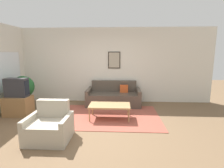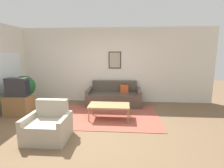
{
  "view_description": "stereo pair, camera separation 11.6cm",
  "coord_description": "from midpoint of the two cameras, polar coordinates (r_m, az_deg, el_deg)",
  "views": [
    {
      "loc": [
        0.72,
        -3.91,
        1.82
      ],
      "look_at": [
        0.44,
        1.44,
        0.85
      ],
      "focal_mm": 28.0,
      "sensor_mm": 36.0,
      "label": 1
    },
    {
      "loc": [
        0.84,
        -3.9,
        1.82
      ],
      "look_at": [
        0.44,
        1.44,
        0.85
      ],
      "focal_mm": 28.0,
      "sensor_mm": 36.0,
      "label": 2
    }
  ],
  "objects": [
    {
      "name": "potted_plant_tall",
      "position": [
        6.27,
        -27.51,
        -1.07
      ],
      "size": [
        0.69,
        0.69,
        1.09
      ],
      "color": "#383D42",
      "rests_on": "ground_plane"
    },
    {
      "name": "couch",
      "position": [
        6.15,
        0.02,
        -4.18
      ],
      "size": [
        1.84,
        0.9,
        0.82
      ],
      "color": "#4C4238",
      "rests_on": "ground_plane"
    },
    {
      "name": "armchair",
      "position": [
        4.03,
        -20.47,
        -13.06
      ],
      "size": [
        0.87,
        0.76,
        0.8
      ],
      "rotation": [
        0.0,
        0.0,
        -0.07
      ],
      "color": "#B2A893",
      "rests_on": "ground_plane"
    },
    {
      "name": "tv_stand",
      "position": [
        5.87,
        -28.77,
        -6.27
      ],
      "size": [
        0.72,
        0.52,
        0.56
      ],
      "color": "olive",
      "rests_on": "ground_plane"
    },
    {
      "name": "ground_plane",
      "position": [
        4.38,
        -7.76,
        -14.39
      ],
      "size": [
        16.0,
        16.0,
        0.0
      ],
      "primitive_type": "plane",
      "color": "brown"
    },
    {
      "name": "tv",
      "position": [
        5.75,
        -29.22,
        -1.02
      ],
      "size": [
        0.62,
        0.28,
        0.54
      ],
      "color": "#2D2D33",
      "rests_on": "tv_stand"
    },
    {
      "name": "wall_back",
      "position": [
        6.48,
        -3.9,
        6.09
      ],
      "size": [
        8.0,
        0.09,
        2.7
      ],
      "color": "silver",
      "rests_on": "ground_plane"
    },
    {
      "name": "area_rug",
      "position": [
        5.13,
        -2.05,
        -10.44
      ],
      "size": [
        2.95,
        2.02,
        0.01
      ],
      "color": "#9E4C3D",
      "rests_on": "ground_plane"
    },
    {
      "name": "potted_plant_by_window",
      "position": [
        6.69,
        -27.11,
        -3.39
      ],
      "size": [
        0.38,
        0.38,
        0.66
      ],
      "color": "beige",
      "rests_on": "ground_plane"
    },
    {
      "name": "coffee_table",
      "position": [
        4.84,
        -1.47,
        -7.16
      ],
      "size": [
        1.12,
        0.6,
        0.41
      ],
      "color": "#A87F51",
      "rests_on": "ground_plane"
    }
  ]
}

